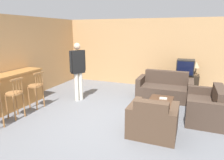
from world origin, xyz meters
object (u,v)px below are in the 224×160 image
tv_unit (184,83)px  tv (185,67)px  bar_chair_far (36,89)px  person_by_window (78,68)px  armchair_near (153,121)px  coffee_table (161,102)px  book_on_table (163,98)px  loveseat_right (206,107)px  couch_far (165,89)px  table_lamp (196,65)px  bar_chair_mid (15,96)px

tv_unit → tv: size_ratio=1.65×
bar_chair_far → person_by_window: 1.35m
armchair_near → tv: bearing=82.2°
tv → coffee_table: bearing=-101.6°
coffee_table → tv: bearing=78.4°
bar_chair_far → book_on_table: 3.53m
armchair_near → person_by_window: bearing=152.7°
loveseat_right → tv: bearing=105.0°
coffee_table → tv: size_ratio=1.52×
couch_far → table_lamp: (0.90, 1.07, 0.67)m
book_on_table → tv: bearing=78.9°
coffee_table → tv: tv is taller
bar_chair_mid → table_lamp: (4.19, 3.97, 0.41)m
couch_far → coffee_table: bearing=-87.4°
couch_far → table_lamp: bearing=49.8°
bar_chair_mid → loveseat_right: bearing=20.8°
bar_chair_far → couch_far: size_ratio=0.61×
bar_chair_mid → bar_chair_far: (0.00, 0.74, 0.00)m
armchair_near → coffee_table: armchair_near is taller
book_on_table → table_lamp: (0.79, 2.26, 0.58)m
book_on_table → coffee_table: bearing=-108.7°
loveseat_right → person_by_window: 3.73m
armchair_near → tv: 3.64m
coffee_table → armchair_near: bearing=-89.8°
tv → couch_far: bearing=-117.4°
bar_chair_mid → person_by_window: bearing=65.4°
coffee_table → table_lamp: 2.62m
tv_unit → person_by_window: size_ratio=0.54×
table_lamp → armchair_near: bearing=-103.2°
bar_chair_mid → tv_unit: bearing=46.0°
bar_chair_mid → table_lamp: 5.78m
armchair_near → coffee_table: 1.17m
person_by_window → couch_far: bearing=25.2°
bar_chair_far → coffee_table: 3.46m
table_lamp → tv_unit: bearing=-180.0°
tv_unit → table_lamp: (0.35, 0.00, 0.67)m
loveseat_right → tv_unit: 2.36m
loveseat_right → person_by_window: person_by_window is taller
couch_far → coffee_table: couch_far is taller
loveseat_right → tv_unit: loveseat_right is taller
loveseat_right → book_on_table: size_ratio=6.96×
bar_chair_mid → coffee_table: bearing=25.2°
tv_unit → person_by_window: bearing=-143.7°
tv → book_on_table: bearing=-101.1°
tv → armchair_near: bearing=-97.8°
bar_chair_far → coffee_table: size_ratio=1.16×
armchair_near → person_by_window: (-2.56, 1.32, 0.72)m
bar_chair_mid → tv_unit: 5.53m
armchair_near → loveseat_right: armchair_near is taller
coffee_table → bar_chair_mid: bearing=-154.8°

